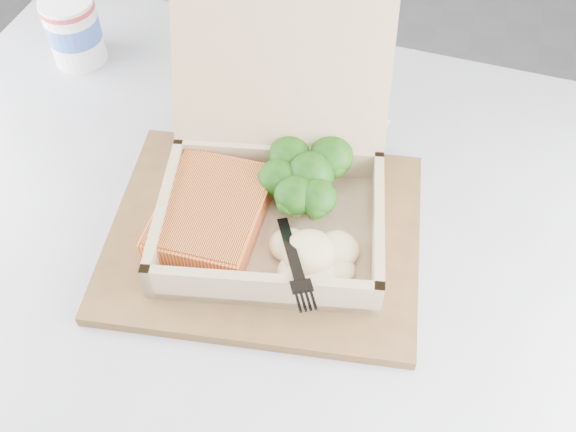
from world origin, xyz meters
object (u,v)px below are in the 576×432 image
(takeout_container, at_px, (274,171))
(paper_cup, at_px, (73,29))
(cafe_table, at_px, (217,352))
(serving_tray, at_px, (265,235))

(takeout_container, xyz_separation_m, paper_cup, (-0.34, 0.18, -0.02))
(takeout_container, relative_size, paper_cup, 3.37)
(cafe_table, xyz_separation_m, paper_cup, (-0.28, 0.28, 0.24))
(paper_cup, bearing_deg, serving_tray, -33.27)
(serving_tray, bearing_deg, takeout_container, 91.33)
(cafe_table, xyz_separation_m, serving_tray, (0.05, 0.06, 0.20))
(takeout_container, height_order, paper_cup, takeout_container)
(serving_tray, bearing_deg, paper_cup, 146.73)
(takeout_container, distance_m, paper_cup, 0.38)
(serving_tray, xyz_separation_m, paper_cup, (-0.34, 0.22, 0.04))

